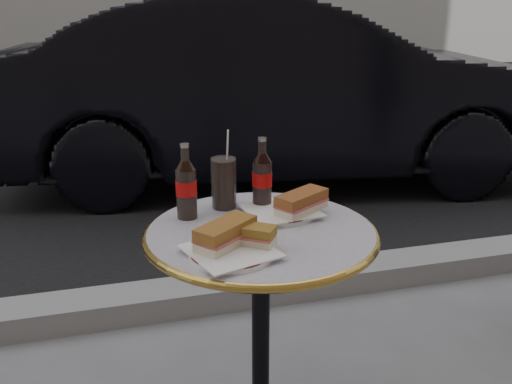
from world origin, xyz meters
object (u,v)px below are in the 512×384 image
object	(u,v)px
bistro_table	(261,348)
cola_bottle_right	(262,173)
cola_bottle_left	(186,181)
parked_car	(282,90)
cola_glass	(224,183)
plate_right	(280,212)
plate_left	(231,254)

from	to	relation	value
bistro_table	cola_bottle_right	xyz separation A→B (m)	(0.05, 0.16, 0.47)
cola_bottle_left	parked_car	distance (m)	2.73
cola_glass	cola_bottle_left	bearing A→B (deg)	-156.24
plate_right	cola_glass	bearing A→B (deg)	145.91
plate_right	cola_glass	xyz separation A→B (m)	(-0.14, 0.10, 0.07)
cola_bottle_left	cola_glass	xyz separation A→B (m)	(0.12, 0.05, -0.03)
bistro_table	cola_bottle_left	bearing A→B (deg)	141.77
cola_bottle_left	parked_car	world-z (taller)	parked_car
bistro_table	cola_bottle_left	xyz separation A→B (m)	(-0.17, 0.14, 0.47)
cola_glass	cola_bottle_right	bearing A→B (deg)	-15.34
bistro_table	cola_bottle_left	distance (m)	0.52
plate_left	parked_car	distance (m)	2.96
plate_right	cola_glass	size ratio (longest dim) A/B	1.36
bistro_table	plate_right	world-z (taller)	plate_right
parked_car	cola_bottle_left	bearing A→B (deg)	166.31
bistro_table	cola_bottle_right	bearing A→B (deg)	73.13
bistro_table	cola_bottle_right	size ratio (longest dim) A/B	3.51
bistro_table	cola_glass	distance (m)	0.48
cola_glass	parked_car	bearing A→B (deg)	68.46
plate_right	cola_bottle_right	distance (m)	0.12
cola_glass	bistro_table	bearing A→B (deg)	-72.83
plate_right	cola_bottle_left	distance (m)	0.28
plate_right	cola_bottle_left	xyz separation A→B (m)	(-0.26, 0.04, 0.10)
cola_glass	parked_car	size ratio (longest dim) A/B	0.04
plate_right	cola_glass	world-z (taller)	cola_glass
bistro_table	plate_left	world-z (taller)	plate_left
parked_car	cola_glass	bearing A→B (deg)	168.18
plate_right	parked_car	size ratio (longest dim) A/B	0.05
plate_left	cola_bottle_left	world-z (taller)	cola_bottle_left
bistro_table	parked_car	distance (m)	2.80
cola_bottle_left	parked_car	xyz separation A→B (m)	(1.08, 2.50, -0.17)
plate_left	cola_bottle_left	bearing A→B (deg)	102.42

